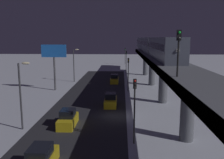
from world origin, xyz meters
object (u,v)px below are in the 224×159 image
sedan_yellow_3 (68,119)px  traffic_light_far (126,59)px  subway_train (150,45)px  traffic_light_mid (128,70)px  sedan_yellow_2 (114,79)px  traffic_light_near (135,102)px  traffic_light_distant (125,54)px  commercial_billboard (54,55)px  rail_signal (179,45)px  sedan_yellow (111,101)px

sedan_yellow_3 → traffic_light_far: size_ratio=0.64×
subway_train → traffic_light_mid: (5.30, 10.57, -4.45)m
sedan_yellow_2 → traffic_light_far: (-2.90, -15.19, 3.40)m
sedan_yellow_3 → traffic_light_near: bearing=149.0°
sedan_yellow_3 → traffic_light_distant: traffic_light_distant is taller
traffic_light_mid → commercial_billboard: 14.56m
traffic_light_near → traffic_light_far: (0.00, -47.31, 0.00)m
subway_train → traffic_light_near: (5.30, 34.22, -4.45)m
traffic_light_mid → rail_signal: bearing=98.1°
subway_train → sedan_yellow_3: size_ratio=13.53×
sedan_yellow → commercial_billboard: commercial_billboard is taller
traffic_light_mid → sedan_yellow_3: bearing=68.6°
sedan_yellow_2 → traffic_light_distant: (-2.90, -38.84, 3.40)m
traffic_light_distant → commercial_billboard: commercial_billboard is taller
subway_train → sedan_yellow: bearing=68.7°
sedan_yellow → traffic_light_distant: (-2.90, -57.73, 3.40)m
traffic_light_far → traffic_light_near: bearing=90.0°
sedan_yellow_2 → traffic_light_distant: traffic_light_distant is taller
rail_signal → traffic_light_far: size_ratio=0.62×
sedan_yellow → commercial_billboard: bearing=137.1°
subway_train → traffic_light_mid: subway_train is taller
traffic_light_near → commercial_billboard: commercial_billboard is taller
sedan_yellow → traffic_light_mid: bearing=74.5°
sedan_yellow → sedan_yellow_2: same height
traffic_light_mid → traffic_light_far: same height
traffic_light_far → rail_signal: bearing=94.2°
subway_train → rail_signal: rail_signal is taller
sedan_yellow_2 → traffic_light_distant: 39.10m
commercial_billboard → rail_signal: bearing=125.3°
sedan_yellow → commercial_billboard: 16.72m
traffic_light_mid → traffic_light_distant: same height
sedan_yellow_3 → traffic_light_distant: (-7.50, -66.45, 3.40)m
rail_signal → subway_train: bearing=-92.8°
rail_signal → sedan_yellow_2: (6.47, -33.49, -8.79)m
sedan_yellow_3 → commercial_billboard: 21.38m
rail_signal → sedan_yellow_3: rail_signal is taller
traffic_light_near → traffic_light_mid: size_ratio=1.00×
traffic_light_near → traffic_light_distant: bearing=-90.0°
sedan_yellow_3 → commercial_billboard: (6.82, -19.35, 6.03)m
subway_train → traffic_light_distant: 37.39m
traffic_light_distant → traffic_light_far: bearing=90.0°
rail_signal → traffic_light_mid: rail_signal is taller
traffic_light_near → commercial_billboard: (14.32, -23.86, 2.63)m
sedan_yellow_3 → traffic_light_mid: traffic_light_mid is taller
sedan_yellow → traffic_light_near: size_ratio=0.66×
subway_train → traffic_light_distant: subway_train is taller
sedan_yellow → commercial_billboard: size_ratio=0.47×
traffic_light_near → traffic_light_far: bearing=-90.0°
traffic_light_near → sedan_yellow: bearing=-77.6°
subway_train → rail_signal: 35.65m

